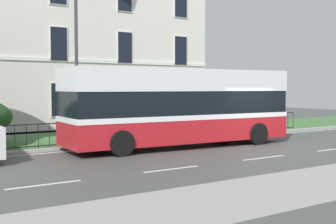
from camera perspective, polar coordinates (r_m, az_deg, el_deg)
name	(u,v)px	position (r m, az deg, el deg)	size (l,w,h in m)	color
ground_plane	(247,145)	(19.96, 9.96, -4.19)	(60.00, 56.00, 0.18)	#424543
georgian_townhouse	(64,34)	(31.03, -13.06, 9.60)	(16.99, 9.31, 11.80)	silver
iron_verge_railing	(155,128)	(20.75, -1.72, -2.10)	(19.06, 0.04, 0.97)	black
single_decker_bus	(180,106)	(19.00, 1.58, 0.73)	(10.12, 3.09, 3.27)	#B31A21
street_lamp_post	(76,39)	(19.46, -11.61, 9.08)	(0.36, 0.24, 7.85)	#333338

